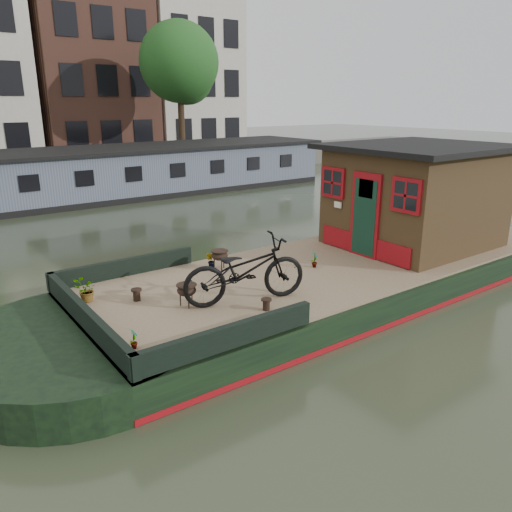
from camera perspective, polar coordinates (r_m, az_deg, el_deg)
ground at (r=11.59m, az=10.48°, el=-3.41°), size 120.00×120.00×0.00m
houseboat_hull at (r=10.61m, az=5.57°, el=-3.59°), size 14.01×4.02×0.60m
houseboat_deck at (r=11.38m, az=10.65°, el=-0.47°), size 11.80×3.80×0.05m
bow_bulwark at (r=8.54m, az=-13.51°, el=-5.33°), size 3.00×4.00×0.35m
cabin at (r=12.74m, az=17.81°, el=6.70°), size 4.00×3.50×2.42m
bicycle at (r=8.66m, az=-1.27°, el=-1.64°), size 2.34×1.31×1.16m
potted_plant_a at (r=10.65m, az=6.71°, el=-0.36°), size 0.23×0.21×0.36m
potted_plant_b at (r=10.57m, az=-5.24°, el=-0.55°), size 0.23×0.22×0.32m
potted_plant_c at (r=9.26m, az=-18.88°, el=-3.77°), size 0.42×0.38×0.42m
potted_plant_e at (r=7.40m, az=-13.80°, el=-9.15°), size 0.17×0.20×0.32m
brazier_front at (r=8.67m, az=-7.91°, el=-4.47°), size 0.45×0.45×0.40m
brazier_rear at (r=10.48m, az=-4.16°, el=-0.43°), size 0.42×0.42×0.41m
bollard_port at (r=9.11m, az=-13.48°, el=-4.33°), size 0.19×0.19×0.22m
bollard_stbd at (r=8.47m, az=1.19°, el=-5.55°), size 0.18×0.18×0.21m
far_houseboat at (r=23.01m, az=-15.72°, el=9.01°), size 20.40×4.40×2.11m
quay at (r=29.20m, az=-20.29°, el=9.20°), size 60.00×6.00×0.90m
townhouse_row at (r=36.00m, az=-24.80°, el=22.00°), size 27.25×8.00×16.50m
tree_right at (r=30.02m, az=-8.58°, el=20.68°), size 4.40×4.40×7.40m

